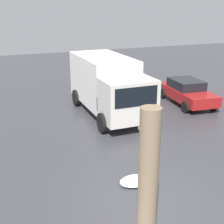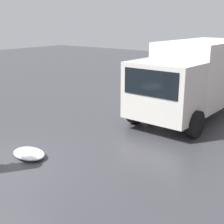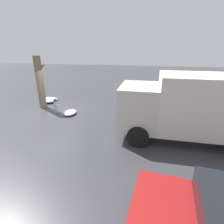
{
  "view_description": "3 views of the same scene",
  "coord_description": "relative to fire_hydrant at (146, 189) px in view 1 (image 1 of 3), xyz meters",
  "views": [
    {
      "loc": [
        -6.66,
        3.86,
        5.42
      ],
      "look_at": [
        4.37,
        -0.79,
        1.26
      ],
      "focal_mm": 50.0,
      "sensor_mm": 36.0,
      "label": 1
    },
    {
      "loc": [
        -3.77,
        -6.91,
        3.64
      ],
      "look_at": [
        3.59,
        -1.03,
        0.87
      ],
      "focal_mm": 50.0,
      "sensor_mm": 36.0,
      "label": 2
    },
    {
      "loc": [
        5.5,
        -9.54,
        3.93
      ],
      "look_at": [
        3.87,
        -1.34,
        0.79
      ],
      "focal_mm": 28.0,
      "sensor_mm": 36.0,
      "label": 3
    }
  ],
  "objects": [
    {
      "name": "tree_trunk",
      "position": [
        -1.39,
        0.77,
        1.26
      ],
      "size": [
        0.7,
        0.46,
        3.41
      ],
      "color": "#7F6B51",
      "rests_on": "ground_plane"
    },
    {
      "name": "delivery_truck",
      "position": [
        7.68,
        -1.96,
        1.11
      ],
      "size": [
        6.35,
        2.67,
        2.88
      ],
      "rotation": [
        0.0,
        0.0,
        1.56
      ],
      "color": "beige",
      "rests_on": "ground_plane"
    },
    {
      "name": "parked_car",
      "position": [
        7.47,
        -6.75,
        0.24
      ],
      "size": [
        4.27,
        2.28,
        1.36
      ],
      "rotation": [
        0.0,
        0.0,
        1.46
      ],
      "color": "maroon",
      "rests_on": "ground_plane"
    },
    {
      "name": "ground_plane",
      "position": [
        0.0,
        -0.0,
        -0.46
      ],
      "size": [
        60.0,
        60.0,
        0.0
      ],
      "primitive_type": "plane",
      "color": "#38383D"
    },
    {
      "name": "fire_hydrant",
      "position": [
        0.0,
        0.0,
        0.0
      ],
      "size": [
        0.45,
        0.36,
        0.9
      ],
      "rotation": [
        0.0,
        0.0,
        1.86
      ],
      "color": "#B7B7BC",
      "rests_on": "ground_plane"
    },
    {
      "name": "snow_pile_by_hydrant",
      "position": [
        1.0,
        -0.17,
        -0.35
      ],
      "size": [
        0.7,
        1.03,
        0.22
      ],
      "color": "white",
      "rests_on": "ground_plane"
    },
    {
      "name": "pedestrian",
      "position": [
        6.08,
        -0.95,
        0.43
      ],
      "size": [
        0.36,
        0.36,
        1.63
      ],
      "rotation": [
        0.0,
        0.0,
        3.74
      ],
      "color": "#23232D",
      "rests_on": "ground_plane"
    }
  ]
}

